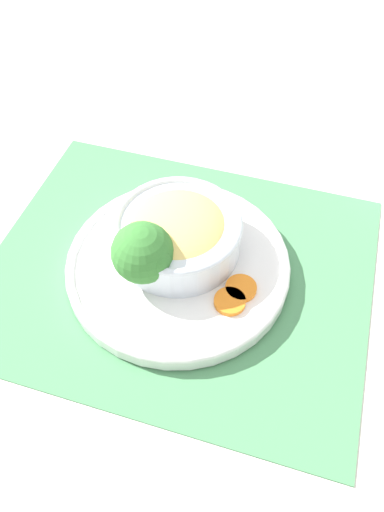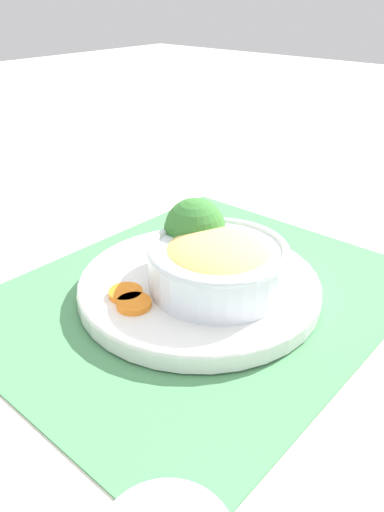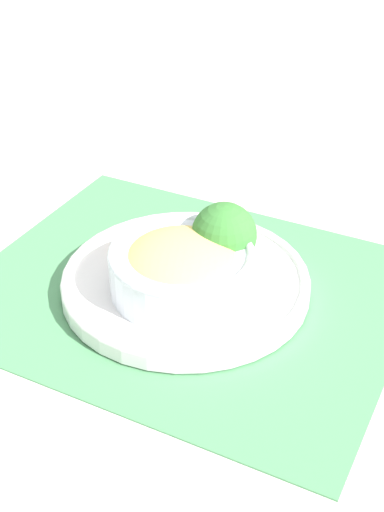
% 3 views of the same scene
% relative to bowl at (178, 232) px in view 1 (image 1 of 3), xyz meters
% --- Properties ---
extents(ground_plane, '(4.00, 4.00, 0.00)m').
position_rel_bowl_xyz_m(ground_plane, '(-0.01, 0.02, -0.05)').
color(ground_plane, beige).
extents(placemat, '(0.48, 0.39, 0.00)m').
position_rel_bowl_xyz_m(placemat, '(-0.01, 0.02, -0.05)').
color(placemat, '#4C8C59').
rests_on(placemat, ground_plane).
extents(plate, '(0.28, 0.28, 0.02)m').
position_rel_bowl_xyz_m(plate, '(-0.01, 0.02, -0.03)').
color(plate, white).
rests_on(plate, placemat).
extents(bowl, '(0.16, 0.16, 0.06)m').
position_rel_bowl_xyz_m(bowl, '(0.00, 0.00, 0.00)').
color(bowl, silver).
rests_on(bowl, plate).
extents(broccoli_floret, '(0.07, 0.07, 0.08)m').
position_rel_bowl_xyz_m(broccoli_floret, '(0.02, 0.05, 0.02)').
color(broccoli_floret, '#759E51').
rests_on(broccoli_floret, plate).
extents(carrot_slice_near, '(0.04, 0.04, 0.01)m').
position_rel_bowl_xyz_m(carrot_slice_near, '(-0.08, 0.06, -0.03)').
color(carrot_slice_near, orange).
rests_on(carrot_slice_near, plate).
extents(carrot_slice_middle, '(0.04, 0.04, 0.01)m').
position_rel_bowl_xyz_m(carrot_slice_middle, '(-0.09, 0.04, -0.03)').
color(carrot_slice_middle, orange).
rests_on(carrot_slice_middle, plate).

